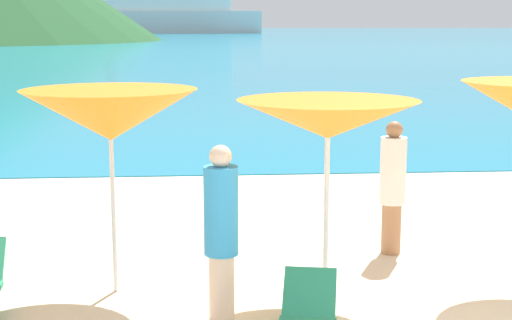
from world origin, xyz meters
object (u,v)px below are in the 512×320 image
umbrella_2 (328,120)px  cruise_ship (139,9)px  umbrella_1 (110,115)px  beachgoer_4 (393,184)px  beachgoer_2 (221,229)px

umbrella_2 → cruise_ship: bearing=94.8°
umbrella_1 → cruise_ship: cruise_ship is taller
umbrella_2 → beachgoer_4: bearing=54.4°
umbrella_2 → beachgoer_2: size_ratio=1.21×
beachgoer_2 → cruise_ship: size_ratio=0.03×
umbrella_1 → cruise_ship: (-15.36, 210.94, 4.82)m
beachgoer_2 → beachgoer_4: (2.19, 2.03, -0.03)m
beachgoer_4 → cruise_ship: cruise_ship is taller
umbrella_1 → cruise_ship: bearing=94.2°
umbrella_1 → umbrella_2: 2.26m
cruise_ship → beachgoer_4: bearing=-88.4°
umbrella_2 → beachgoer_4: umbrella_2 is taller
umbrella_1 → beachgoer_2: bearing=-38.2°
umbrella_1 → umbrella_2: size_ratio=1.04×
beachgoer_2 → beachgoer_4: beachgoer_2 is taller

